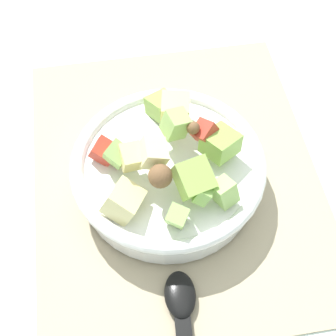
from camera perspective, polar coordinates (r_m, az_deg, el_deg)
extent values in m
plane|color=silver|center=(0.66, 0.93, -0.88)|extent=(2.40, 2.40, 0.00)
cube|color=tan|center=(0.66, 0.93, -0.74)|extent=(0.46, 0.37, 0.01)
cylinder|color=white|center=(0.63, 0.00, -0.73)|extent=(0.22, 0.22, 0.05)
torus|color=white|center=(0.61, 0.00, 0.50)|extent=(0.24, 0.24, 0.02)
cube|color=beige|center=(0.56, -5.20, -3.83)|extent=(0.05, 0.06, 0.05)
cube|color=#93C160|center=(0.58, -5.92, 1.61)|extent=(0.04, 0.04, 0.04)
cube|color=#A3CC6B|center=(0.55, 1.10, -5.57)|extent=(0.04, 0.03, 0.04)
cube|color=#A3CC6B|center=(0.57, 6.56, -2.78)|extent=(0.04, 0.04, 0.04)
cube|color=#E5D684|center=(0.62, 0.84, 7.05)|extent=(0.04, 0.04, 0.03)
sphere|color=brown|center=(0.58, 2.96, 4.50)|extent=(0.02, 0.02, 0.03)
sphere|color=brown|center=(0.54, -0.90, -0.94)|extent=(0.03, 0.04, 0.04)
cube|color=#A3CC6B|center=(0.59, 1.22, 5.12)|extent=(0.03, 0.04, 0.04)
cube|color=#8CB74C|center=(0.64, -0.62, 7.19)|extent=(0.05, 0.05, 0.04)
cube|color=#BC3828|center=(0.59, 4.31, 3.99)|extent=(0.03, 0.04, 0.03)
cube|color=#BC3828|center=(0.61, -7.40, 1.95)|extent=(0.04, 0.04, 0.03)
cube|color=#8CB74C|center=(0.60, 6.08, 2.87)|extent=(0.06, 0.05, 0.04)
cube|color=beige|center=(0.56, -1.77, 1.77)|extent=(0.03, 0.04, 0.03)
cube|color=#9EC656|center=(0.56, 3.01, -1.16)|extent=(0.06, 0.05, 0.04)
cube|color=#E5D684|center=(0.57, -4.27, 1.33)|extent=(0.03, 0.03, 0.03)
cube|color=#93C160|center=(0.55, 4.03, -3.14)|extent=(0.02, 0.03, 0.03)
ellipsoid|color=black|center=(0.58, 1.40, -14.42)|extent=(0.06, 0.04, 0.01)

